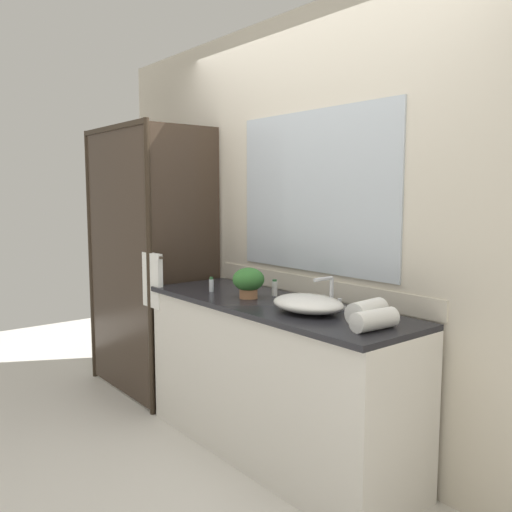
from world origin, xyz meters
name	(u,v)px	position (x,y,z in m)	size (l,w,h in m)	color
ground_plane	(272,453)	(0.00, 0.00, 0.00)	(8.00, 8.00, 0.00)	silver
wall_back_with_mirror	(317,228)	(0.00, 0.34, 1.30)	(4.40, 0.06, 2.60)	beige
vanity_cabinet	(274,379)	(0.00, 0.01, 0.45)	(1.80, 0.58, 0.90)	silver
shower_enclosure	(139,261)	(-1.27, -0.19, 1.02)	(1.20, 0.59, 2.00)	#2D2319
sink_basin	(308,304)	(0.30, -0.02, 0.94)	(0.41, 0.31, 0.09)	white
faucet	(330,297)	(0.30, 0.15, 0.96)	(0.17, 0.15, 0.17)	silver
potted_plant	(248,281)	(-0.18, -0.03, 1.00)	(0.19, 0.19, 0.18)	#B77A51
amenity_bottle_body_wash	(211,285)	(-0.49, -0.08, 0.94)	(0.03, 0.03, 0.09)	silver
amenity_bottle_lotion	(275,288)	(-0.14, 0.13, 0.95)	(0.03, 0.03, 0.10)	white
rolled_towel_near_edge	(375,320)	(0.76, -0.05, 0.95)	(0.09, 0.09, 0.23)	white
rolled_towel_middle	(367,311)	(0.65, 0.03, 0.95)	(0.11, 0.11, 0.21)	white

